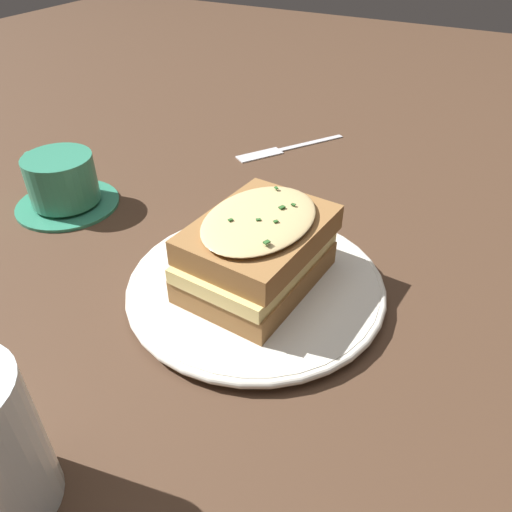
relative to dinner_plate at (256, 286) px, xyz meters
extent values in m
plane|color=#473021|center=(0.03, -0.02, -0.01)|extent=(2.40, 2.40, 0.00)
cylinder|color=silver|center=(0.00, 0.00, 0.00)|extent=(0.23, 0.23, 0.01)
torus|color=silver|center=(0.00, 0.00, 0.00)|extent=(0.24, 0.24, 0.01)
cube|color=olive|center=(0.00, 0.00, 0.02)|extent=(0.11, 0.14, 0.02)
cube|color=#EAD17A|center=(0.00, 0.00, 0.04)|extent=(0.11, 0.14, 0.01)
cube|color=olive|center=(0.00, -0.01, 0.06)|extent=(0.11, 0.14, 0.02)
ellipsoid|color=#DBBC7F|center=(0.00, -0.01, 0.07)|extent=(0.10, 0.13, 0.01)
cube|color=#2D6028|center=(0.02, 0.01, 0.08)|extent=(0.00, 0.00, 0.00)
cube|color=#2D6028|center=(0.01, -0.05, 0.08)|extent=(0.01, 0.00, 0.00)
cube|color=#2D6028|center=(-0.03, 0.03, 0.08)|extent=(0.01, 0.01, 0.00)
cube|color=#2D6028|center=(-0.02, -0.03, 0.08)|extent=(0.00, 0.00, 0.00)
cube|color=#2D6028|center=(0.00, 0.00, 0.08)|extent=(0.00, 0.00, 0.00)
cube|color=#2D6028|center=(-0.02, 0.00, 0.08)|extent=(0.00, 0.00, 0.00)
cube|color=#2D6028|center=(-0.01, -0.02, 0.08)|extent=(0.01, 0.01, 0.00)
cylinder|color=#338466|center=(0.28, -0.03, 0.00)|extent=(0.12, 0.12, 0.01)
cylinder|color=#338466|center=(0.28, -0.03, 0.03)|extent=(0.08, 0.08, 0.06)
cylinder|color=#381E0F|center=(0.28, -0.03, 0.05)|extent=(0.07, 0.07, 0.00)
torus|color=#338466|center=(0.33, -0.04, 0.03)|extent=(0.04, 0.01, 0.04)
cube|color=silver|center=(0.09, -0.34, -0.01)|extent=(0.07, 0.10, 0.00)
cube|color=silver|center=(0.14, -0.27, -0.01)|extent=(0.06, 0.07, 0.00)
cube|color=#333335|center=(0.14, -0.25, 0.00)|extent=(0.02, 0.03, 0.00)
cube|color=#333335|center=(0.14, -0.26, 0.00)|extent=(0.02, 0.03, 0.00)
cube|color=#333335|center=(0.15, -0.26, 0.00)|extent=(0.02, 0.03, 0.00)
camera|label=1|loc=(-0.17, 0.32, 0.31)|focal=35.00mm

